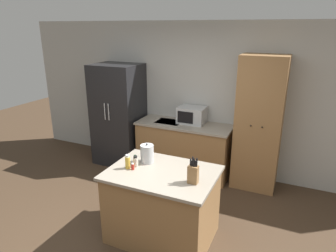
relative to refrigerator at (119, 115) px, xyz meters
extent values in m
plane|color=#423021|center=(1.52, -1.95, -0.93)|extent=(14.00, 14.00, 0.00)
cube|color=#B2B2AD|center=(1.52, 0.38, 0.37)|extent=(7.20, 0.06, 2.60)
cube|color=black|center=(0.00, 0.00, 0.00)|extent=(0.85, 0.70, 1.87)
cylinder|color=silver|center=(-0.04, -0.37, 0.15)|extent=(0.02, 0.02, 0.30)
cylinder|color=silver|center=(0.04, -0.37, 0.15)|extent=(0.02, 0.02, 0.30)
cube|color=olive|center=(1.30, 0.05, -0.49)|extent=(1.60, 0.61, 0.88)
cube|color=gray|center=(1.30, 0.05, -0.04)|extent=(1.64, 0.65, 0.03)
cube|color=#9EA0A3|center=(1.01, 0.05, -0.03)|extent=(0.44, 0.34, 0.01)
cube|color=olive|center=(2.52, 0.09, 0.12)|extent=(0.68, 0.51, 2.12)
sphere|color=black|center=(2.44, -0.17, 0.17)|extent=(0.02, 0.02, 0.02)
sphere|color=black|center=(2.60, -0.17, 0.17)|extent=(0.02, 0.02, 0.02)
cube|color=olive|center=(1.70, -1.68, -0.51)|extent=(1.21, 0.86, 0.86)
cube|color=gray|center=(1.70, -1.68, -0.06)|extent=(1.27, 0.92, 0.03)
cube|color=#B2B5B7|center=(1.40, 0.15, 0.12)|extent=(0.46, 0.36, 0.28)
cube|color=black|center=(1.34, -0.03, 0.12)|extent=(0.27, 0.01, 0.20)
cube|color=olive|center=(2.11, -1.78, 0.06)|extent=(0.11, 0.08, 0.20)
cylinder|color=black|center=(2.08, -1.77, 0.20)|extent=(0.02, 0.02, 0.08)
cylinder|color=black|center=(2.09, -1.79, 0.19)|extent=(0.02, 0.02, 0.06)
cylinder|color=black|center=(2.11, -1.79, 0.21)|extent=(0.02, 0.02, 0.11)
cylinder|color=black|center=(2.12, -1.79, 0.21)|extent=(0.02, 0.02, 0.09)
cylinder|color=black|center=(2.14, -1.79, 0.19)|extent=(0.02, 0.02, 0.07)
cylinder|color=black|center=(2.15, -1.78, 0.21)|extent=(0.02, 0.02, 0.10)
cylinder|color=gold|center=(1.29, -1.77, 0.03)|extent=(0.06, 0.06, 0.14)
cylinder|color=silver|center=(1.29, -1.77, 0.12)|extent=(0.05, 0.05, 0.03)
cylinder|color=#B2281E|center=(1.36, -1.78, -0.01)|extent=(0.04, 0.04, 0.07)
cylinder|color=silver|center=(1.36, -1.78, 0.03)|extent=(0.03, 0.03, 0.01)
cylinder|color=beige|center=(1.31, -1.64, 0.01)|extent=(0.04, 0.04, 0.10)
cylinder|color=#286628|center=(1.31, -1.64, 0.07)|extent=(0.03, 0.03, 0.02)
cylinder|color=beige|center=(1.35, -1.69, 0.02)|extent=(0.06, 0.06, 0.11)
cylinder|color=black|center=(1.35, -1.69, 0.08)|extent=(0.05, 0.05, 0.02)
cylinder|color=#B2B5B7|center=(1.42, -1.53, 0.07)|extent=(0.16, 0.16, 0.23)
sphere|color=#262628|center=(1.42, -1.53, 0.20)|extent=(0.02, 0.02, 0.02)
cylinder|color=red|center=(-0.58, 0.01, -0.72)|extent=(0.13, 0.13, 0.43)
cylinder|color=black|center=(-0.58, 0.01, -0.46)|extent=(0.06, 0.06, 0.08)
camera|label=1|loc=(3.05, -4.52, 1.57)|focal=32.00mm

